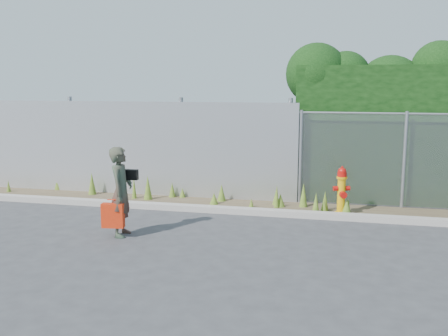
% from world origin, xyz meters
% --- Properties ---
extents(ground, '(80.00, 80.00, 0.00)m').
position_xyz_m(ground, '(0.00, 0.00, 0.00)').
color(ground, '#38373A').
rests_on(ground, ground).
extents(curb, '(16.00, 0.22, 0.12)m').
position_xyz_m(curb, '(0.00, 1.80, 0.06)').
color(curb, gray).
rests_on(curb, ground).
extents(weed_strip, '(16.00, 1.31, 0.55)m').
position_xyz_m(weed_strip, '(-0.48, 2.50, 0.12)').
color(weed_strip, '#4D3E2C').
rests_on(weed_strip, ground).
extents(corrugated_fence, '(8.50, 0.21, 2.30)m').
position_xyz_m(corrugated_fence, '(-3.25, 3.01, 1.10)').
color(corrugated_fence, '#ACADB3').
rests_on(corrugated_fence, ground).
extents(fire_hydrant, '(0.33, 0.30, 0.99)m').
position_xyz_m(fire_hydrant, '(1.94, 2.17, 0.48)').
color(fire_hydrant, '#DDA30B').
rests_on(fire_hydrant, ground).
extents(woman, '(0.42, 0.60, 1.55)m').
position_xyz_m(woman, '(-1.78, -0.08, 0.78)').
color(woman, '#0F6444').
rests_on(woman, ground).
extents(red_tote_bag, '(0.38, 0.14, 0.49)m').
position_xyz_m(red_tote_bag, '(-1.86, -0.26, 0.40)').
color(red_tote_bag, red).
extents(black_shoulder_bag, '(0.24, 0.10, 0.18)m').
position_xyz_m(black_shoulder_bag, '(-1.67, 0.11, 1.05)').
color(black_shoulder_bag, black).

